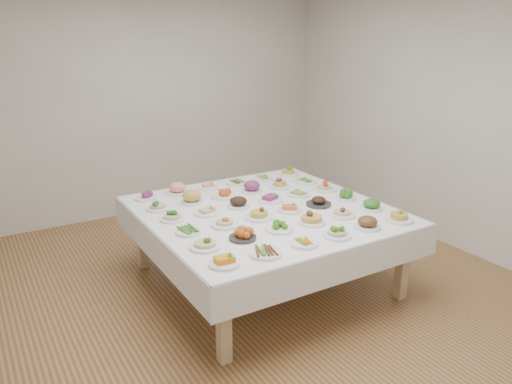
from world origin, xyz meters
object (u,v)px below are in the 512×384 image
display_table (264,216)px  dish_35 (288,170)px  dish_18 (172,214)px  dish_0 (224,260)px

display_table → dish_35: dish_35 is taller
display_table → dish_18: bearing=168.1°
display_table → dish_35: (0.86, 0.86, 0.12)m
dish_18 → dish_35: size_ratio=0.89×
dish_35 → dish_18: bearing=-158.2°
display_table → dish_0: 1.21m
dish_0 → dish_35: size_ratio=0.94×
dish_18 → dish_35: dish_35 is taller
display_table → dish_35: size_ratio=9.28×
display_table → dish_18: 0.87m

